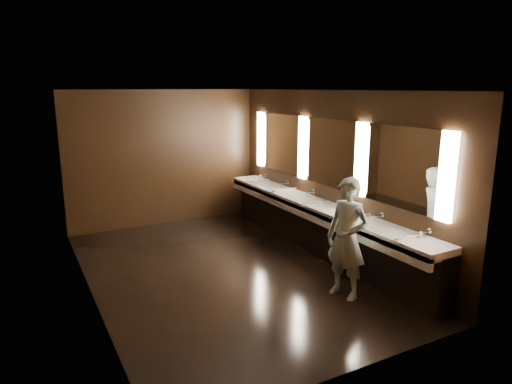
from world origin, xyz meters
TOP-DOWN VIEW (x-y plane):
  - floor at (0.00, 0.00)m, footprint 6.00×6.00m
  - ceiling at (0.00, 0.00)m, footprint 4.00×6.00m
  - wall_back at (0.00, 3.00)m, footprint 4.00×0.02m
  - wall_front at (0.00, -3.00)m, footprint 4.00×0.02m
  - wall_left at (-2.00, 0.00)m, footprint 0.02×6.00m
  - wall_right at (2.00, 0.00)m, footprint 0.02×6.00m
  - sink_counter at (1.79, 0.00)m, footprint 0.55×5.40m
  - mirror_band at (1.98, -0.00)m, footprint 0.06×5.03m
  - person at (1.11, -1.58)m, footprint 0.56×0.70m
  - trash_bin at (1.58, -1.01)m, footprint 0.41×0.41m

SIDE VIEW (x-z plane):
  - floor at x=0.00m, z-range 0.00..0.00m
  - trash_bin at x=1.58m, z-range 0.00..0.54m
  - sink_counter at x=1.79m, z-range -0.01..1.00m
  - person at x=1.11m, z-range 0.00..1.68m
  - wall_back at x=0.00m, z-range 0.00..2.80m
  - wall_front at x=0.00m, z-range 0.00..2.80m
  - wall_left at x=-2.00m, z-range 0.00..2.80m
  - wall_right at x=2.00m, z-range 0.00..2.80m
  - mirror_band at x=1.98m, z-range 1.17..2.32m
  - ceiling at x=0.00m, z-range 2.79..2.81m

